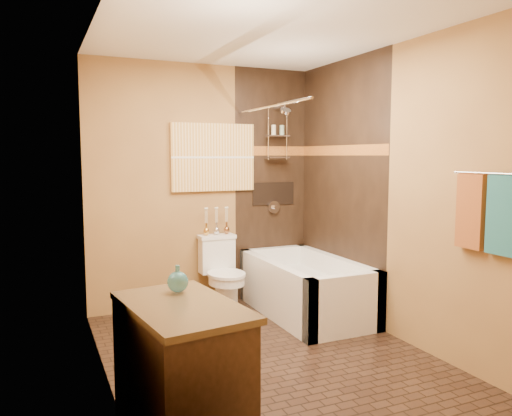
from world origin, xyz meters
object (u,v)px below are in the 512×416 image
bathtub (305,292)px  toilet (222,273)px  sunset_painting (213,157)px  vanity (181,372)px

bathtub → toilet: 0.86m
sunset_painting → toilet: (0.00, -0.25, -1.17)m
sunset_painting → toilet: sunset_painting is taller
sunset_painting → vanity: bearing=-113.2°
vanity → sunset_painting: bearing=59.3°
bathtub → vanity: (-1.72, -1.66, 0.17)m
bathtub → toilet: (-0.70, 0.47, 0.16)m
sunset_painting → vanity: 2.85m
toilet → vanity: 2.37m
bathtub → vanity: size_ratio=1.60×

